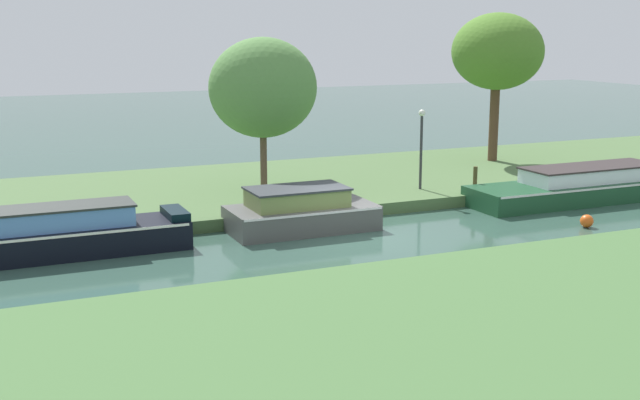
% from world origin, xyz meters
% --- Properties ---
extents(ground_plane, '(120.00, 120.00, 0.00)m').
position_xyz_m(ground_plane, '(0.00, 0.00, 0.00)').
color(ground_plane, '#345448').
extents(riverbank_far, '(72.00, 10.00, 0.40)m').
position_xyz_m(riverbank_far, '(0.00, 7.00, 0.20)').
color(riverbank_far, '#4D6B3D').
rests_on(riverbank_far, ground_plane).
extents(riverbank_near, '(72.00, 10.00, 0.40)m').
position_xyz_m(riverbank_near, '(0.00, -9.00, 0.20)').
color(riverbank_near, '#466D3A').
rests_on(riverbank_near, ground_plane).
extents(forest_barge, '(8.27, 2.25, 1.26)m').
position_xyz_m(forest_barge, '(9.77, 1.20, 0.54)').
color(forest_barge, '#1C4A2B').
rests_on(forest_barge, ground_plane).
extents(black_narrowboat, '(10.28, 1.80, 1.39)m').
position_xyz_m(black_narrowboat, '(-9.64, 1.20, 0.58)').
color(black_narrowboat, black).
rests_on(black_narrowboat, ground_plane).
extents(slate_cruiser, '(4.52, 2.15, 1.36)m').
position_xyz_m(slate_cruiser, '(-1.09, 1.20, 0.58)').
color(slate_cruiser, '#4F4F4D').
rests_on(slate_cruiser, ground_plane).
extents(willow_tree_left, '(3.87, 3.36, 5.43)m').
position_xyz_m(willow_tree_left, '(-0.64, 5.73, 4.07)').
color(willow_tree_left, brown).
rests_on(willow_tree_left, riverbank_far).
extents(willow_tree_centre, '(3.82, 4.19, 6.41)m').
position_xyz_m(willow_tree_centre, '(10.93, 8.10, 5.13)').
color(willow_tree_centre, '#523826').
rests_on(willow_tree_centre, riverbank_far).
extents(lamp_post, '(0.24, 0.24, 2.88)m').
position_xyz_m(lamp_post, '(4.64, 3.72, 2.22)').
color(lamp_post, '#333338').
rests_on(lamp_post, riverbank_far).
extents(mooring_post_near, '(0.15, 0.15, 0.90)m').
position_xyz_m(mooring_post_near, '(6.20, 2.55, 0.85)').
color(mooring_post_near, '#463E21').
rests_on(mooring_post_near, riverbank_far).
extents(channel_buoy, '(0.41, 0.41, 0.41)m').
position_xyz_m(channel_buoy, '(7.25, -2.06, 0.21)').
color(channel_buoy, '#E55919').
rests_on(channel_buoy, ground_plane).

